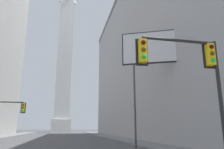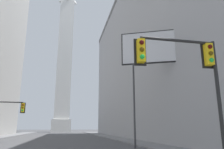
{
  "view_description": "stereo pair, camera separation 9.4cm",
  "coord_description": "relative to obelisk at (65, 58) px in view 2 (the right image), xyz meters",
  "views": [
    {
      "loc": [
        1.28,
        -2.76,
        1.8
      ],
      "look_at": [
        13.84,
        56.18,
        16.44
      ],
      "focal_mm": 35.0,
      "sensor_mm": 36.0,
      "label": 1
    },
    {
      "loc": [
        1.37,
        -2.78,
        1.8
      ],
      "look_at": [
        13.84,
        56.18,
        16.44
      ],
      "focal_mm": 35.0,
      "sensor_mm": 36.0,
      "label": 2
    }
  ],
  "objects": [
    {
      "name": "building_right",
      "position": [
        24.15,
        -53.41,
        -15.61
      ],
      "size": [
        26.09,
        59.37,
        29.84
      ],
      "color": "#9E9EA0",
      "rests_on": "ground_plane"
    },
    {
      "name": "obelisk",
      "position": [
        0.0,
        0.0,
        0.0
      ],
      "size": [
        7.43,
        7.43,
        63.49
      ],
      "color": "silver",
      "rests_on": "ground_plane"
    },
    {
      "name": "sidewalk_right",
      "position": [
        10.96,
        -56.37,
        -30.47
      ],
      "size": [
        5.0,
        105.7,
        0.15
      ],
      "primitive_type": "cube",
      "color": "slate",
      "rests_on": "ground_plane"
    },
    {
      "name": "traffic_light_near_right",
      "position": [
        7.08,
        -81.87,
        -26.0
      ],
      "size": [
        4.27,
        0.52,
        5.99
      ],
      "color": "black",
      "rests_on": "ground_plane"
    },
    {
      "name": "billboard_sign",
      "position": [
        9.78,
        -72.29,
        -21.47
      ],
      "size": [
        6.42,
        3.06,
        11.06
      ],
      "color": "#3F3F42",
      "rests_on": "ground_plane"
    }
  ]
}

